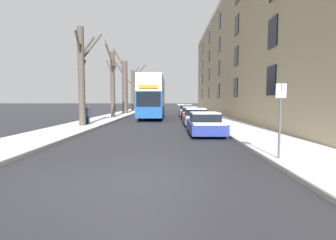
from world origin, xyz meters
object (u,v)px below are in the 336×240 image
Objects in this scene: bare_tree_left_0 at (82,74)px; parked_car_3 at (186,111)px; street_sign_post at (280,117)px; parked_car_2 at (190,114)px; bare_tree_left_2 at (124,85)px; double_decker_bus at (153,95)px; bare_tree_left_1 at (112,82)px; parked_car_1 at (195,117)px; bare_tree_left_3 at (134,88)px; pedestrian_left_sidewalk at (88,115)px; oncoming_van at (158,104)px; parked_car_0 at (205,124)px.

bare_tree_left_0 is 1.79× the size of parked_car_3.
parked_car_2 is at bearing 94.22° from street_sign_post.
bare_tree_left_2 is 9.80m from parked_car_3.
double_decker_bus is 21.78m from street_sign_post.
bare_tree_left_1 is at bearing 168.78° from parked_car_2.
bare_tree_left_0 reaches higher than parked_car_1.
bare_tree_left_3 is 26.27m from pedestrian_left_sidewalk.
pedestrian_left_sidewalk is at bearing 80.40° from bare_tree_left_0.
bare_tree_left_3 is 17.14m from double_decker_bus.
bare_tree_left_0 reaches higher than street_sign_post.
parked_car_2 is 20.88m from oncoming_van.
double_decker_bus is 18.08m from oncoming_van.
bare_tree_left_0 is 17.57m from bare_tree_left_2.
bare_tree_left_3 is 2.02× the size of parked_car_3.
bare_tree_left_0 is at bearing -98.25° from oncoming_van.
bare_tree_left_3 is 5.22m from oncoming_van.
parked_car_1 is 1.13× the size of parked_car_2.
pedestrian_left_sidewalk is (-8.24, -7.18, 0.25)m from parked_car_2.
double_decker_bus reaches higher than parked_car_0.
oncoming_van is (4.10, 28.27, -2.67)m from bare_tree_left_0.
bare_tree_left_2 is 11.82m from oncoming_van.
parked_car_1 is at bearing -90.00° from parked_car_3.
parked_car_1 is at bearing -80.84° from oncoming_van.
oncoming_van reaches higher than parked_car_0.
bare_tree_left_3 is 1.84× the size of parked_car_1.
double_decker_bus reaches higher than parked_car_3.
bare_tree_left_0 is at bearing -113.22° from double_decker_bus.
parked_car_0 is at bearing -90.00° from parked_car_2.
bare_tree_left_2 is 18.13m from parked_car_1.
bare_tree_left_1 reaches higher than bare_tree_left_3.
oncoming_van is (-0.29, 18.03, -1.31)m from double_decker_bus.
parked_car_0 is (8.36, -30.50, -3.46)m from bare_tree_left_3.
double_decker_bus is 10.62m from pedestrian_left_sidewalk.
bare_tree_left_0 is 0.63× the size of double_decker_bus.
bare_tree_left_1 is 2.21× the size of parked_car_2.
parked_car_0 is at bearing -24.27° from bare_tree_left_0.
double_decker_bus is (4.40, -16.50, -1.53)m from bare_tree_left_3.
parked_car_3 is 0.83× the size of oncoming_van.
oncoming_van is 39.52m from street_sign_post.
bare_tree_left_1 is at bearing 121.96° from parked_car_0.
bare_tree_left_1 is at bearing 115.38° from street_sign_post.
oncoming_van is (4.01, 18.79, -2.78)m from bare_tree_left_1.
bare_tree_left_3 is (-0.00, 26.74, 0.17)m from bare_tree_left_0.
bare_tree_left_0 is 9.48m from bare_tree_left_1.
pedestrian_left_sidewalk is at bearing -122.06° from parked_car_3.
bare_tree_left_1 reaches higher than street_sign_post.
bare_tree_left_0 is 1.64× the size of parked_car_1.
parked_car_2 is (3.96, -2.40, -1.91)m from double_decker_bus.
double_decker_bus is at bearing 105.80° from parked_car_0.
bare_tree_left_2 reaches higher than parked_car_2.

